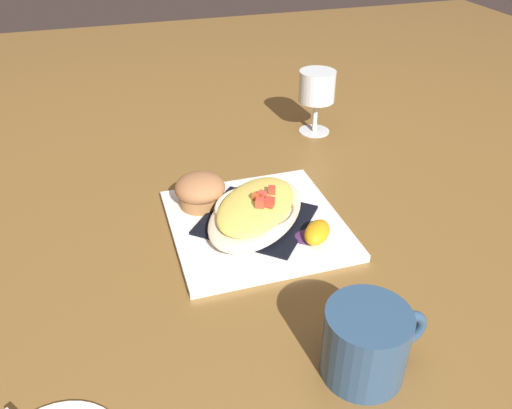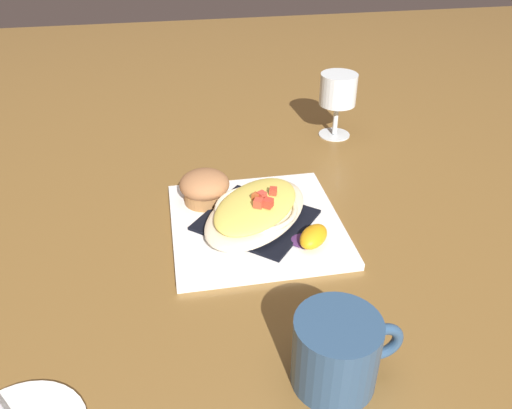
% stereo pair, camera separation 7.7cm
% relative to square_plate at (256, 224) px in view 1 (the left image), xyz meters
% --- Properties ---
extents(ground_plane, '(2.60, 2.60, 0.00)m').
position_rel_square_plate_xyz_m(ground_plane, '(0.00, 0.00, -0.01)').
color(ground_plane, brown).
extents(square_plate, '(0.26, 0.26, 0.01)m').
position_rel_square_plate_xyz_m(square_plate, '(0.00, 0.00, 0.00)').
color(square_plate, white).
rests_on(square_plate, ground_plane).
extents(folded_napkin, '(0.21, 0.21, 0.00)m').
position_rel_square_plate_xyz_m(folded_napkin, '(0.00, 0.00, 0.01)').
color(folded_napkin, black).
rests_on(folded_napkin, square_plate).
extents(gratin_dish, '(0.23, 0.24, 0.05)m').
position_rel_square_plate_xyz_m(gratin_dish, '(0.00, -0.00, 0.03)').
color(gratin_dish, beige).
rests_on(gratin_dish, folded_napkin).
extents(muffin, '(0.08, 0.08, 0.05)m').
position_rel_square_plate_xyz_m(muffin, '(-0.07, 0.07, 0.03)').
color(muffin, '#A6703F').
rests_on(muffin, square_plate).
extents(orange_garnish, '(0.07, 0.06, 0.03)m').
position_rel_square_plate_xyz_m(orange_garnish, '(0.07, -0.07, 0.02)').
color(orange_garnish, '#452454').
rests_on(orange_garnish, square_plate).
extents(coffee_mug, '(0.12, 0.09, 0.08)m').
position_rel_square_plate_xyz_m(coffee_mug, '(0.03, -0.29, 0.03)').
color(coffee_mug, '#2E4C6F').
rests_on(coffee_mug, ground_plane).
extents(stemmed_glass, '(0.07, 0.07, 0.13)m').
position_rel_square_plate_xyz_m(stemmed_glass, '(0.22, 0.29, 0.08)').
color(stemmed_glass, white).
rests_on(stemmed_glass, ground_plane).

